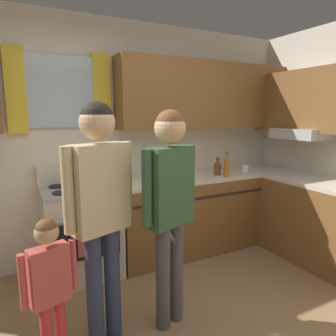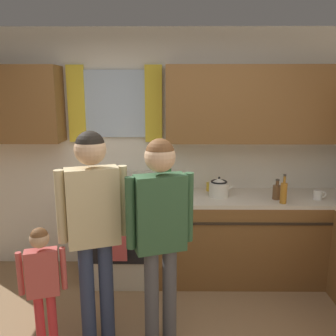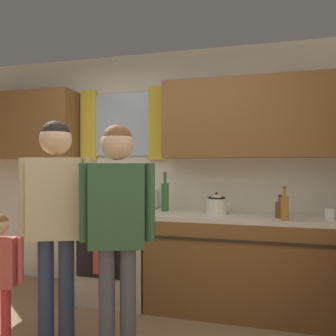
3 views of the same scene
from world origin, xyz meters
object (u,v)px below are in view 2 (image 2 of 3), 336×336
Objects in this scene: stove_oven at (122,235)px; adult_in_plaid at (160,221)px; bottle_oil_amber at (284,192)px; mug_mustard_yellow at (210,187)px; bottle_wine_green at (168,180)px; mug_ceramic_white at (318,195)px; bottle_squat_brown at (277,192)px; stovetop_kettle at (219,187)px; adult_holding_child at (93,215)px; small_child at (43,277)px.

stove_oven is 0.67× the size of adult_in_plaid.
bottle_oil_amber is 0.78m from mug_mustard_yellow.
adult_in_plaid is (-0.04, -1.12, -0.02)m from bottle_wine_green.
adult_in_plaid reaches higher than mug_ceramic_white.
mug_ceramic_white is (0.41, -0.01, -0.03)m from bottle_squat_brown.
mug_ceramic_white is 0.08× the size of adult_in_plaid.
mug_mustard_yellow is at bearing 107.87° from stovetop_kettle.
bottle_oil_amber is (0.02, -0.13, 0.03)m from bottle_squat_brown.
bottle_wine_green is 3.28× the size of mug_mustard_yellow.
adult_in_plaid reaches higher than mug_mustard_yellow.
bottle_oil_amber is 1.42m from adult_in_plaid.
adult_holding_child is 1.03× the size of adult_in_plaid.
stove_oven is 1.08m from mug_mustard_yellow.
stove_oven is 0.76m from bottle_wine_green.
adult_in_plaid is at bearing -118.43° from stovetop_kettle.
mug_mustard_yellow is 1.95m from small_child.
bottle_squat_brown is 0.52× the size of bottle_wine_green.
bottle_squat_brown is at bearing 28.27° from small_child.
adult_holding_child is (-1.66, -0.78, 0.05)m from bottle_oil_amber.
bottle_squat_brown is 1.71× the size of mug_mustard_yellow.
small_child is (-1.42, -1.16, -0.36)m from stovetop_kettle.
bottle_oil_amber is at bearing -14.69° from bottle_wine_green.
small_child is at bearing -151.73° from bottle_squat_brown.
bottle_wine_green is 3.14× the size of mug_ceramic_white.
mug_ceramic_white is 0.07× the size of adult_holding_child.
adult_in_plaid is at bearing -67.34° from stove_oven.
mug_mustard_yellow is at bearing 155.03° from bottle_squat_brown.
mug_mustard_yellow is at bearing 16.51° from bottle_wine_green.
bottle_oil_amber reaches higher than mug_mustard_yellow.
adult_in_plaid reaches higher than stovetop_kettle.
adult_in_plaid is at bearing 7.24° from small_child.
bottle_oil_amber reaches higher than stovetop_kettle.
bottle_wine_green is 0.24× the size of adult_in_plaid.
stove_oven is 1.18m from adult_holding_child.
stove_oven is 8.76× the size of mug_ceramic_white.
stovetop_kettle is 0.27× the size of small_child.
mug_mustard_yellow is 1.36m from adult_in_plaid.
stovetop_kettle reaches higher than bottle_squat_brown.
stove_oven is at bearing 70.72° from small_child.
mug_mustard_yellow is at bearing 45.11° from small_child.
bottle_wine_green is 0.49m from mug_mustard_yellow.
stovetop_kettle is at bearing 39.21° from small_child.
stove_oven is at bearing 112.66° from adult_in_plaid.
mug_ceramic_white is at bearing 31.59° from adult_in_plaid.
bottle_wine_green is 1.58m from small_child.
bottle_oil_amber is 1.83m from adult_holding_child.
mug_mustard_yellow is 1.58m from adult_holding_child.
bottle_wine_green is 0.53m from stovetop_kettle.
adult_in_plaid is at bearing -111.91° from mug_mustard_yellow.
bottle_oil_amber is at bearing -8.40° from stove_oven.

